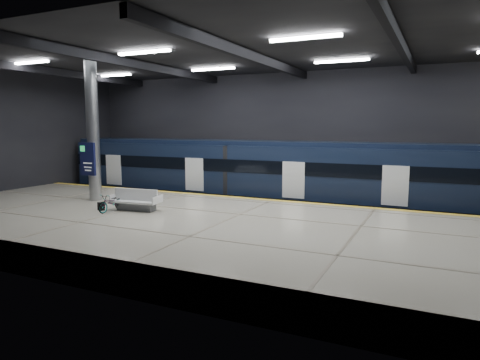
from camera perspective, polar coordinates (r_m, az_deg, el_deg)
The scene contains 10 objects.
ground at distance 19.24m, azimuth 1.28°, elevation -7.22°, with size 30.00×30.00×0.00m, color black.
room_shell at distance 18.65m, azimuth 1.33°, elevation 10.05°, with size 30.10×16.10×8.05m.
platform at distance 16.92m, azimuth -2.19°, elevation -7.34°, with size 30.00×11.00×1.10m, color beige.
safety_strip at distance 21.49m, azimuth 4.27°, elevation -2.68°, with size 30.00×0.40×0.01m, color yellow.
rails at distance 24.22m, azimuth 6.58°, elevation -4.04°, with size 30.00×1.52×0.16m.
train at distance 24.08m, azimuth 5.46°, elevation 0.68°, with size 29.40×2.84×3.79m.
bench at distance 19.39m, azimuth -13.67°, elevation -2.97°, with size 2.27×1.15×0.96m.
bicycle at distance 19.43m, azimuth -16.78°, elevation -2.90°, with size 0.52×1.48×0.78m, color #99999E.
pannier_bag at distance 19.87m, azimuth -18.05°, elevation -3.35°, with size 0.30×0.18×0.35m, color black.
info_column at distance 22.31m, azimuth -19.06°, elevation 5.98°, with size 0.90×0.78×6.90m.
Camera 1 is at (7.56, -17.02, 4.83)m, focal length 32.00 mm.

